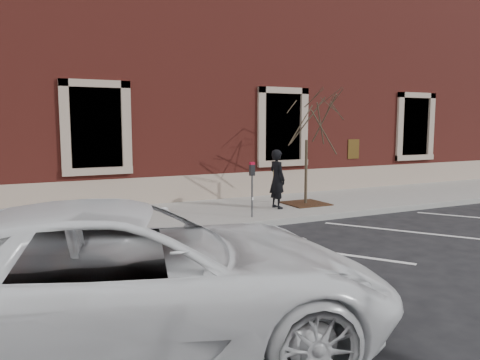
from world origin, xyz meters
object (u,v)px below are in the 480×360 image
man (277,179)px  sapling (307,122)px  white_truck (129,277)px  parking_meter (252,179)px

man → sapling: bearing=-82.4°
man → sapling: size_ratio=0.48×
man → white_truck: bearing=134.3°
sapling → white_truck: bearing=-136.2°
sapling → parking_meter: bearing=-156.1°
parking_meter → white_truck: size_ratio=0.24×
man → white_truck: 8.30m
sapling → white_truck: (-6.67, -6.39, -1.73)m
man → sapling: (1.11, 0.22, 1.58)m
man → parking_meter: 1.47m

